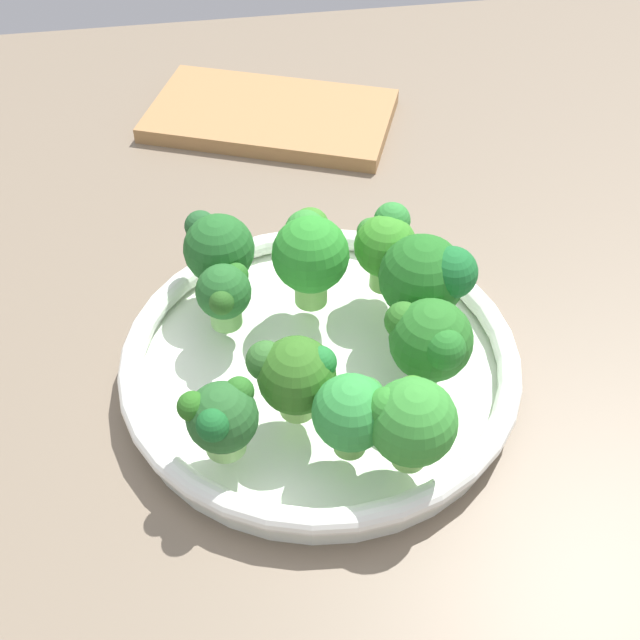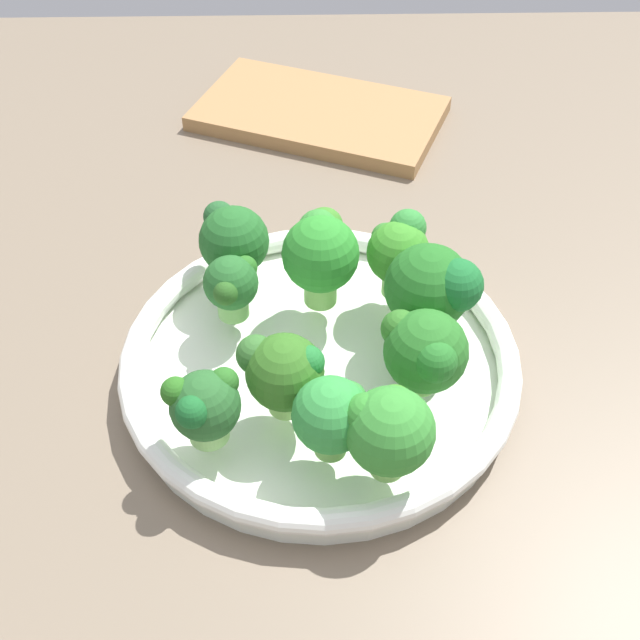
% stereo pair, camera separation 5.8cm
% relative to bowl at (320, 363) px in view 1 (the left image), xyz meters
% --- Properties ---
extents(ground_plane, '(1.30, 1.30, 0.03)m').
position_rel_bowl_xyz_m(ground_plane, '(-0.03, 0.02, -0.03)').
color(ground_plane, '#766754').
extents(bowl, '(0.30, 0.30, 0.03)m').
position_rel_bowl_xyz_m(bowl, '(0.00, 0.00, 0.00)').
color(bowl, white).
rests_on(bowl, ground_plane).
extents(broccoli_floret_0, '(0.06, 0.05, 0.06)m').
position_rel_bowl_xyz_m(broccoli_floret_0, '(-0.01, 0.09, 0.05)').
color(broccoli_floret_0, '#77B953').
rests_on(broccoli_floret_0, bowl).
extents(broccoli_floret_1, '(0.06, 0.06, 0.07)m').
position_rel_bowl_xyz_m(broccoli_floret_1, '(-0.07, 0.04, 0.05)').
color(broccoli_floret_1, '#77B14F').
rests_on(broccoli_floret_1, bowl).
extents(broccoli_floret_2, '(0.06, 0.06, 0.07)m').
position_rel_bowl_xyz_m(broccoli_floret_2, '(-0.04, 0.10, 0.05)').
color(broccoli_floret_2, '#90D064').
rests_on(broccoli_floret_2, bowl).
extents(broccoli_floret_3, '(0.06, 0.07, 0.08)m').
position_rel_bowl_xyz_m(broccoli_floret_3, '(-0.00, -0.06, 0.06)').
color(broccoli_floret_3, '#8ECF65').
rests_on(broccoli_floret_3, bowl).
extents(broccoli_floret_4, '(0.04, 0.05, 0.05)m').
position_rel_bowl_xyz_m(broccoli_floret_4, '(0.06, -0.04, 0.05)').
color(broccoli_floret_4, '#77B75D').
rests_on(broccoli_floret_4, bowl).
extents(broccoli_floret_5, '(0.05, 0.06, 0.06)m').
position_rel_bowl_xyz_m(broccoli_floret_5, '(0.07, -0.09, 0.05)').
color(broccoli_floret_5, '#92CD57').
rests_on(broccoli_floret_5, bowl).
extents(broccoli_floret_6, '(0.06, 0.05, 0.06)m').
position_rel_bowl_xyz_m(broccoli_floret_6, '(0.03, 0.05, 0.05)').
color(broccoli_floret_6, '#95C965').
rests_on(broccoli_floret_6, bowl).
extents(broccoli_floret_7, '(0.05, 0.05, 0.05)m').
position_rel_bowl_xyz_m(broccoli_floret_7, '(0.08, 0.08, 0.05)').
color(broccoli_floret_7, '#98D173').
rests_on(broccoli_floret_7, bowl).
extents(broccoli_floret_8, '(0.07, 0.06, 0.08)m').
position_rel_bowl_xyz_m(broccoli_floret_8, '(-0.08, -0.02, 0.06)').
color(broccoli_floret_8, '#83B056').
rests_on(broccoli_floret_8, bowl).
extents(broccoli_floret_9, '(0.05, 0.05, 0.07)m').
position_rel_bowl_xyz_m(broccoli_floret_9, '(-0.06, -0.06, 0.06)').
color(broccoli_floret_9, '#8EC664').
rests_on(broccoli_floret_9, bowl).
extents(cutting_board, '(0.29, 0.23, 0.02)m').
position_rel_bowl_xyz_m(cutting_board, '(-0.01, -0.37, -0.01)').
color(cutting_board, '#A27547').
rests_on(cutting_board, ground_plane).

